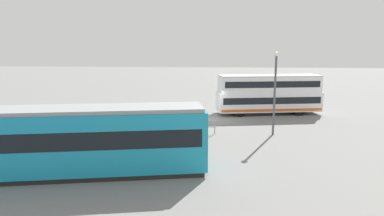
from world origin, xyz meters
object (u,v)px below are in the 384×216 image
(pedestrian_crossing, at_px, (183,132))
(street_lamp, at_px, (275,86))
(tram_yellow, at_px, (58,141))
(double_decker_bus, at_px, (268,94))
(pedestrian_near_railing, at_px, (147,115))
(info_sign, at_px, (133,112))

(pedestrian_crossing, distance_m, street_lamp, 7.75)
(tram_yellow, bearing_deg, street_lamp, -144.04)
(double_decker_bus, distance_m, tram_yellow, 21.25)
(tram_yellow, xyz_separation_m, pedestrian_near_railing, (-2.27, -10.61, -0.83))
(pedestrian_near_railing, bearing_deg, street_lamp, 169.94)
(info_sign, bearing_deg, street_lamp, 178.91)
(info_sign, relative_size, street_lamp, 0.36)
(tram_yellow, relative_size, pedestrian_crossing, 8.96)
(pedestrian_near_railing, height_order, street_lamp, street_lamp)
(tram_yellow, distance_m, street_lamp, 15.18)
(tram_yellow, height_order, info_sign, tram_yellow)
(tram_yellow, height_order, pedestrian_near_railing, tram_yellow)
(double_decker_bus, distance_m, info_sign, 13.91)
(double_decker_bus, distance_m, pedestrian_crossing, 13.56)
(info_sign, height_order, street_lamp, street_lamp)
(pedestrian_near_railing, bearing_deg, pedestrian_crossing, 124.02)
(tram_yellow, bearing_deg, info_sign, -99.12)
(tram_yellow, distance_m, pedestrian_near_railing, 10.88)
(double_decker_bus, relative_size, info_sign, 4.58)
(pedestrian_crossing, bearing_deg, info_sign, -40.28)
(pedestrian_near_railing, xyz_separation_m, pedestrian_crossing, (-3.54, 5.25, -0.01))
(street_lamp, bearing_deg, pedestrian_near_railing, -10.06)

